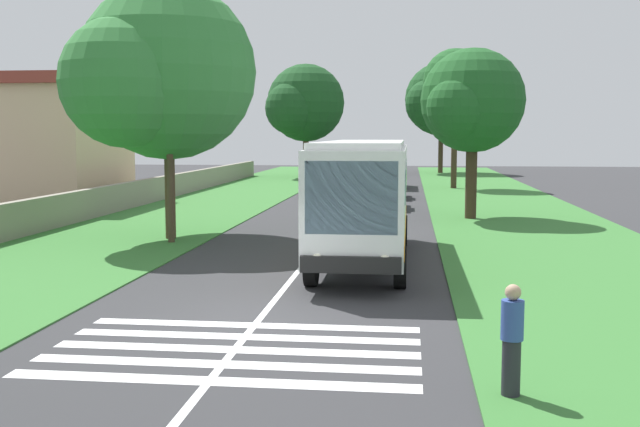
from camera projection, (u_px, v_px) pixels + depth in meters
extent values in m
plane|color=#333335|center=(259.00, 320.00, 16.25)|extent=(160.00, 160.00, 0.00)
cube|color=#387533|center=(137.00, 228.00, 32.01)|extent=(120.00, 8.00, 0.04)
cube|color=#387533|center=(537.00, 234.00, 30.12)|extent=(120.00, 8.00, 0.04)
cube|color=silver|center=(331.00, 231.00, 31.06)|extent=(110.00, 0.16, 0.01)
cube|color=white|center=(365.00, 194.00, 23.36)|extent=(11.00, 2.50, 2.90)
cube|color=slate|center=(365.00, 177.00, 23.61)|extent=(9.68, 2.54, 0.85)
cube|color=slate|center=(351.00, 198.00, 17.93)|extent=(0.08, 2.20, 1.74)
cube|color=orange|center=(364.00, 227.00, 23.47)|extent=(10.78, 2.53, 0.36)
cube|color=white|center=(365.00, 144.00, 23.20)|extent=(10.56, 2.30, 0.18)
cube|color=black|center=(351.00, 265.00, 17.98)|extent=(0.16, 2.40, 0.40)
sphere|color=#F2EDCC|center=(317.00, 258.00, 18.12)|extent=(0.24, 0.24, 0.24)
sphere|color=#F2EDCC|center=(385.00, 260.00, 17.93)|extent=(0.24, 0.24, 0.24)
cylinder|color=black|center=(311.00, 265.00, 19.80)|extent=(1.10, 0.32, 1.10)
cylinder|color=black|center=(338.00, 230.00, 27.12)|extent=(1.10, 0.32, 1.10)
cylinder|color=black|center=(400.00, 267.00, 19.54)|extent=(1.10, 0.32, 1.10)
cylinder|color=black|center=(403.00, 231.00, 26.85)|extent=(1.10, 0.32, 1.10)
cube|color=silver|center=(209.00, 381.00, 12.21)|extent=(0.45, 6.80, 0.01)
cube|color=silver|center=(223.00, 364.00, 13.10)|extent=(0.45, 6.80, 0.01)
cube|color=silver|center=(235.00, 350.00, 13.99)|extent=(0.45, 6.80, 0.01)
cube|color=silver|center=(245.00, 337.00, 14.88)|extent=(0.45, 6.80, 0.01)
cube|color=silver|center=(254.00, 325.00, 15.77)|extent=(0.45, 6.80, 0.01)
cube|color=silver|center=(387.00, 198.00, 40.58)|extent=(4.30, 1.75, 0.70)
cube|color=slate|center=(387.00, 187.00, 40.42)|extent=(2.00, 1.61, 0.55)
cylinder|color=black|center=(371.00, 204.00, 39.36)|extent=(0.64, 0.22, 0.64)
cylinder|color=black|center=(373.00, 200.00, 42.03)|extent=(0.64, 0.22, 0.64)
cylinder|color=black|center=(401.00, 205.00, 39.18)|extent=(0.64, 0.22, 0.64)
cylinder|color=black|center=(401.00, 200.00, 41.85)|extent=(0.64, 0.22, 0.64)
cube|color=black|center=(391.00, 190.00, 47.08)|extent=(4.30, 1.75, 0.70)
cube|color=slate|center=(391.00, 180.00, 46.91)|extent=(2.00, 1.61, 0.55)
cylinder|color=black|center=(378.00, 195.00, 45.85)|extent=(0.64, 0.22, 0.64)
cylinder|color=black|center=(379.00, 191.00, 48.52)|extent=(0.64, 0.22, 0.64)
cylinder|color=black|center=(404.00, 195.00, 45.67)|extent=(0.64, 0.22, 0.64)
cylinder|color=black|center=(404.00, 191.00, 48.34)|extent=(0.64, 0.22, 0.64)
cube|color=silver|center=(387.00, 168.00, 56.17)|extent=(6.00, 2.10, 2.10)
cube|color=slate|center=(387.00, 162.00, 56.33)|extent=(5.04, 2.13, 0.70)
cube|color=slate|center=(386.00, 166.00, 53.21)|extent=(0.06, 1.76, 1.18)
cylinder|color=black|center=(373.00, 184.00, 54.52)|extent=(0.76, 0.24, 0.76)
cylinder|color=black|center=(375.00, 181.00, 58.27)|extent=(0.76, 0.24, 0.76)
cylinder|color=black|center=(400.00, 184.00, 54.30)|extent=(0.76, 0.24, 0.76)
cylinder|color=black|center=(400.00, 181.00, 58.05)|extent=(0.76, 0.24, 0.76)
cylinder|color=#4C3826|center=(170.00, 180.00, 28.44)|extent=(0.39, 0.39, 4.42)
sphere|color=#337A38|center=(168.00, 71.00, 28.03)|extent=(6.52, 6.52, 6.52)
sphere|color=#337A38|center=(183.00, 88.00, 30.01)|extent=(4.86, 4.86, 4.86)
sphere|color=#337A38|center=(126.00, 82.00, 26.58)|extent=(4.64, 4.64, 4.64)
cylinder|color=#4C3826|center=(306.00, 151.00, 69.26)|extent=(0.53, 0.53, 4.79)
sphere|color=#19471E|center=(306.00, 103.00, 68.81)|extent=(7.00, 7.00, 7.00)
sphere|color=#19471E|center=(309.00, 109.00, 70.94)|extent=(4.50, 4.50, 4.50)
sphere|color=#19471E|center=(291.00, 108.00, 67.26)|extent=(4.66, 4.66, 4.66)
cylinder|color=#3D2D1E|center=(471.00, 174.00, 35.29)|extent=(0.52, 0.52, 4.13)
sphere|color=#1E5623|center=(473.00, 100.00, 34.94)|extent=(4.78, 4.78, 4.78)
sphere|color=#1E5623|center=(470.00, 109.00, 36.39)|extent=(3.30, 3.30, 3.30)
sphere|color=#1E5623|center=(458.00, 107.00, 33.88)|extent=(2.86, 2.86, 2.86)
cylinder|color=#3D2D1E|center=(454.00, 144.00, 54.88)|extent=(0.42, 0.42, 6.44)
sphere|color=#1E5623|center=(455.00, 81.00, 54.41)|extent=(4.58, 4.58, 4.58)
sphere|color=#1E5623|center=(454.00, 87.00, 55.81)|extent=(3.15, 3.15, 3.15)
sphere|color=#1E5623|center=(446.00, 85.00, 53.40)|extent=(2.59, 2.59, 2.59)
cylinder|color=#3D2D1E|center=(441.00, 146.00, 76.63)|extent=(0.48, 0.48, 5.37)
sphere|color=#19471E|center=(441.00, 99.00, 76.15)|extent=(7.27, 7.27, 7.27)
sphere|color=#19471E|center=(440.00, 106.00, 78.36)|extent=(4.90, 4.90, 4.90)
sphere|color=#19471E|center=(431.00, 104.00, 74.53)|extent=(4.98, 4.98, 4.98)
cylinder|color=#473828|center=(169.00, 134.00, 27.25)|extent=(0.24, 0.24, 7.80)
cube|color=#3D3326|center=(167.00, 40.00, 26.91)|extent=(0.12, 1.40, 0.12)
cube|color=gray|center=(105.00, 200.00, 37.27)|extent=(70.00, 0.40, 1.38)
cube|color=beige|center=(49.00, 146.00, 42.88)|extent=(8.29, 6.90, 6.50)
cube|color=brown|center=(47.00, 83.00, 42.51)|extent=(8.89, 7.50, 0.60)
cylinder|color=#26262D|center=(511.00, 367.00, 11.41)|extent=(0.28, 0.28, 0.85)
cylinder|color=#334C99|center=(512.00, 320.00, 11.33)|extent=(0.34, 0.34, 0.60)
sphere|color=tan|center=(513.00, 292.00, 11.29)|extent=(0.24, 0.24, 0.24)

